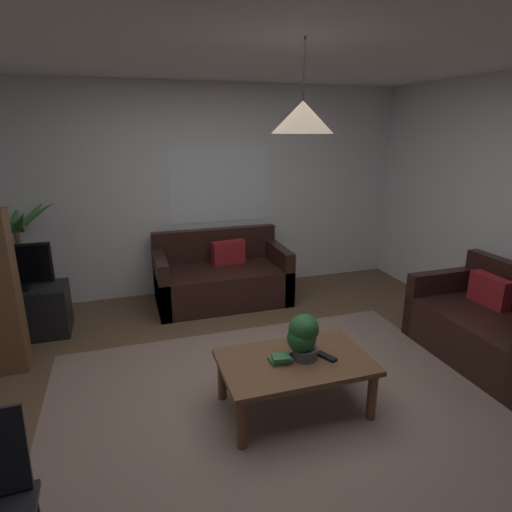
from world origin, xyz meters
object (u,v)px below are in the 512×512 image
object	(u,v)px
book_on_table_0	(280,360)
remote_on_table_0	(299,352)
couch_right_side	(492,330)
couch_under_window	(222,279)
pendant_lamp	(303,117)
tv	(12,268)
potted_plant_on_table	(303,335)
book_on_table_1	(281,358)
tv_stand	(20,313)
potted_palm_corner	(22,262)
remote_on_table_1	(326,357)
coffee_table	(295,367)

from	to	relation	value
book_on_table_0	remote_on_table_0	bearing A→B (deg)	21.34
couch_right_side	couch_under_window	bearing A→B (deg)	-135.37
remote_on_table_0	pendant_lamp	xyz separation A→B (m)	(-0.06, -0.08, 1.65)
couch_under_window	tv	xyz separation A→B (m)	(-2.11, -0.30, 0.45)
couch_right_side	potted_plant_on_table	bearing A→B (deg)	-86.38
book_on_table_1	pendant_lamp	size ratio (longest dim) A/B	0.23
couch_right_side	tv_stand	size ratio (longest dim) A/B	1.48
couch_under_window	potted_palm_corner	xyz separation A→B (m)	(-2.12, 0.19, 0.36)
remote_on_table_1	potted_plant_on_table	world-z (taller)	potted_plant_on_table
remote_on_table_1	pendant_lamp	world-z (taller)	pendant_lamp
book_on_table_1	tv	world-z (taller)	tv
book_on_table_1	potted_plant_on_table	size ratio (longest dim) A/B	0.37
couch_right_side	tv_stand	xyz separation A→B (m)	(-4.11, 1.75, -0.03)
coffee_table	pendant_lamp	size ratio (longest dim) A/B	2.00
couch_right_side	book_on_table_0	xyz separation A→B (m)	(-2.07, -0.13, 0.14)
potted_palm_corner	remote_on_table_1	bearing A→B (deg)	-45.22
couch_under_window	pendant_lamp	size ratio (longest dim) A/B	2.83
coffee_table	tv_stand	xyz separation A→B (m)	(-2.15, 1.88, -0.10)
tv	book_on_table_0	bearing A→B (deg)	-42.31
book_on_table_1	coffee_table	bearing A→B (deg)	5.09
couch_under_window	couch_right_side	size ratio (longest dim) A/B	1.14
couch_right_side	pendant_lamp	distance (m)	2.66
remote_on_table_1	tv_stand	world-z (taller)	tv_stand
book_on_table_0	book_on_table_1	xyz separation A→B (m)	(-0.00, -0.02, 0.03)
coffee_table	remote_on_table_0	xyz separation A→B (m)	(0.06, 0.08, 0.07)
remote_on_table_1	book_on_table_1	bearing A→B (deg)	-32.18
coffee_table	remote_on_table_1	world-z (taller)	remote_on_table_1
remote_on_table_0	tv_stand	size ratio (longest dim) A/B	0.18
couch_under_window	tv_stand	xyz separation A→B (m)	(-2.11, -0.28, -0.03)
tv	remote_on_table_0	bearing A→B (deg)	-38.90
coffee_table	potted_plant_on_table	distance (m)	0.25
book_on_table_0	remote_on_table_1	bearing A→B (deg)	-9.32
couch_right_side	tv	xyz separation A→B (m)	(-4.11, 1.73, 0.45)
couch_under_window	coffee_table	distance (m)	2.16
tv	couch_right_side	bearing A→B (deg)	-22.80
book_on_table_1	tv	bearing A→B (deg)	137.38
potted_palm_corner	pendant_lamp	distance (m)	3.50
couch_right_side	potted_plant_on_table	distance (m)	1.93
couch_under_window	remote_on_table_0	bearing A→B (deg)	-87.13
remote_on_table_0	potted_plant_on_table	world-z (taller)	potted_plant_on_table
potted_palm_corner	remote_on_table_0	bearing A→B (deg)	-45.69
potted_palm_corner	pendant_lamp	xyz separation A→B (m)	(2.16, -2.35, 1.43)
remote_on_table_0	couch_right_side	bearing A→B (deg)	65.96
remote_on_table_1	potted_palm_corner	bearing A→B (deg)	-71.06
couch_right_side	book_on_table_0	size ratio (longest dim) A/B	8.61
coffee_table	potted_plant_on_table	size ratio (longest dim) A/B	3.25
book_on_table_0	potted_palm_corner	size ratio (longest dim) A/B	0.12
tv	pendant_lamp	size ratio (longest dim) A/B	1.33
tv_stand	potted_palm_corner	bearing A→B (deg)	91.61
couch_right_side	tv_stand	bearing A→B (deg)	-113.05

